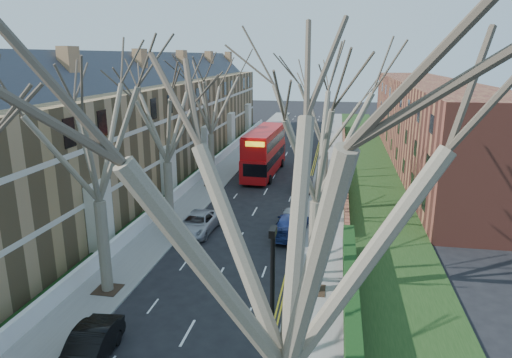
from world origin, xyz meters
The scene contains 20 objects.
pavement_left centered at (-6.00, 39.00, 0.06)m, with size 3.00×102.00×0.12m, color slate.
pavement_right centered at (6.00, 39.00, 0.06)m, with size 3.00×102.00×0.12m, color slate.
terrace_left centered at (-13.65, 31.00, 5.53)m, with size 9.70×78.00×13.60m.
flats_right centered at (17.46, 43.00, 4.98)m, with size 13.97×54.00×10.00m.
wall_hedge_right centered at (7.70, 2.00, 1.12)m, with size 0.70×24.00×1.80m.
front_wall_left centered at (-7.65, 31.00, 0.62)m, with size 0.30×78.00×1.00m.
grass_verge_right centered at (10.50, 39.00, 0.15)m, with size 6.00×102.00×0.06m.
lamp_post centered at (5.00, -3.50, 4.57)m, with size 0.18×0.50×8.11m.
tree_left_mid centered at (-5.70, 6.00, 9.56)m, with size 10.50×10.50×14.71m.
tree_left_far centered at (-5.70, 16.00, 9.24)m, with size 10.15×10.15×14.22m.
tree_left_dist centered at (-5.70, 28.00, 9.56)m, with size 10.50×10.50×14.71m.
tree_right_near centered at (5.70, -6.00, 9.86)m, with size 10.85×10.85×15.20m.
tree_right_mid centered at (5.70, 8.00, 9.56)m, with size 10.50×10.50×14.71m.
tree_right_far centered at (5.70, 22.00, 9.24)m, with size 10.15×10.15×14.22m.
double_decker_bus centered at (-1.22, 33.72, 2.45)m, with size 3.40×12.07×4.97m.
car_left_mid centered at (-3.43, 0.12, 0.74)m, with size 1.57×4.49×1.48m, color black.
car_left_far centered at (-3.37, 15.50, 0.73)m, with size 2.42×5.26×1.46m, color #A5A4A9.
car_right_near centered at (3.57, 16.33, 0.79)m, with size 2.23×5.47×1.59m, color navy.
car_right_mid centered at (3.37, 18.71, 0.68)m, with size 1.60×3.97×1.35m, color #95989D.
car_right_far centered at (3.64, 28.37, 0.74)m, with size 1.56×4.48×1.48m, color black.
Camera 1 is at (6.64, -15.34, 12.90)m, focal length 32.00 mm.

